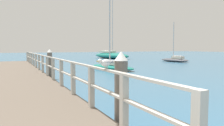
# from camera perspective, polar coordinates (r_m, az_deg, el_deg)

# --- Properties ---
(pier_deck) EXTENTS (2.66, 23.71, 0.38)m
(pier_deck) POSITION_cam_1_polar(r_m,az_deg,el_deg) (12.68, -23.85, -3.52)
(pier_deck) COLOR brown
(pier_deck) RESTS_ON ground_plane
(pier_railing) EXTENTS (0.12, 22.23, 1.00)m
(pier_railing) POSITION_cam_1_polar(r_m,az_deg,el_deg) (12.71, -18.32, 0.32)
(pier_railing) COLOR #B2ADA3
(pier_railing) RESTS_ON pier_deck
(dock_piling_near) EXTENTS (0.29, 0.29, 1.74)m
(dock_piling_near) POSITION_cam_1_polar(r_m,az_deg,el_deg) (4.53, 2.45, -7.72)
(dock_piling_near) COLOR #6B6056
(dock_piling_near) RESTS_ON ground_plane
(dock_piling_far) EXTENTS (0.29, 0.29, 1.74)m
(dock_piling_far) POSITION_cam_1_polar(r_m,az_deg,el_deg) (12.66, -16.52, -0.22)
(dock_piling_far) COLOR #6B6056
(dock_piling_far) RESTS_ON ground_plane
(seagull_foreground) EXTENTS (0.45, 0.25, 0.21)m
(seagull_foreground) POSITION_cam_1_polar(r_m,az_deg,el_deg) (4.22, -1.75, 0.17)
(seagull_foreground) COLOR white
(seagull_foreground) RESTS_ON pier_railing
(boat_1) EXTENTS (1.99, 4.24, 5.07)m
(boat_1) POSITION_cam_1_polar(r_m,az_deg,el_deg) (28.02, 16.68, 0.93)
(boat_1) COLOR #4C4C51
(boat_1) RESTS_ON ground_plane
(boat_2) EXTENTS (3.90, 9.05, 9.54)m
(boat_2) POSITION_cam_1_polar(r_m,az_deg,el_deg) (34.92, -0.34, 2.11)
(boat_2) COLOR #197266
(boat_2) RESTS_ON ground_plane
(boat_4) EXTENTS (2.66, 5.21, 6.09)m
(boat_4) POSITION_cam_1_polar(r_m,az_deg,el_deg) (17.36, 0.07, -0.81)
(boat_4) COLOR #197266
(boat_4) RESTS_ON ground_plane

